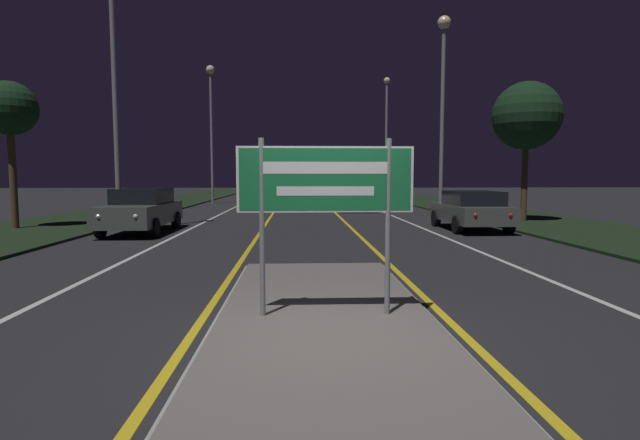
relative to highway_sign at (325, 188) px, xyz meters
name	(u,v)px	position (x,y,z in m)	size (l,w,h in m)	color
ground_plane	(328,338)	(0.00, -0.63, -1.72)	(160.00, 160.00, 0.00)	#232326
median_island	(325,319)	(0.00, 0.00, -1.68)	(2.84, 7.77, 0.10)	#999993
verge_left	(117,213)	(-9.50, 19.37, -1.68)	(5.00, 100.00, 0.08)	black
verge_right	(485,212)	(9.50, 19.37, -1.68)	(5.00, 100.00, 0.08)	black
centre_line_yellow_left	(277,207)	(-1.61, 24.37, -1.72)	(0.12, 70.00, 0.01)	gold
centre_line_yellow_right	(329,207)	(1.61, 24.37, -1.72)	(0.12, 70.00, 0.01)	gold
lane_line_white_left	(235,207)	(-4.20, 24.37, -1.72)	(0.12, 70.00, 0.01)	silver
lane_line_white_right	(371,207)	(4.20, 24.37, -1.72)	(0.12, 70.00, 0.01)	silver
edge_line_white_left	(185,208)	(-7.20, 24.37, -1.72)	(0.10, 70.00, 0.01)	silver
edge_line_white_right	(419,207)	(7.20, 24.37, -1.72)	(0.10, 70.00, 0.01)	silver
highway_sign	(325,188)	(0.00, 0.00, 0.00)	(2.23, 0.07, 2.25)	gray
streetlight_left_near	(113,39)	(-6.51, 11.19, 4.74)	(0.56, 0.56, 9.83)	gray
streetlight_left_far	(211,111)	(-6.33, 29.22, 4.72)	(0.59, 0.59, 9.54)	gray
streetlight_right_near	(443,81)	(6.20, 16.29, 4.44)	(0.59, 0.59, 9.01)	gray
streetlight_right_far	(386,125)	(6.44, 31.87, 4.07)	(0.49, 0.49, 9.36)	gray
car_receding_0	(471,210)	(5.74, 10.94, -1.00)	(1.94, 4.17, 1.37)	#4C514C
car_receding_1	(354,197)	(2.76, 21.21, -0.97)	(2.01, 4.70, 1.45)	silver
car_receding_2	(339,191)	(2.88, 32.62, -0.98)	(1.93, 4.27, 1.41)	silver
car_approaching_0	(142,210)	(-5.60, 10.71, -0.96)	(1.86, 4.56, 1.48)	#4C514C
roadside_palm_left	(9,110)	(-10.23, 11.57, 2.42)	(1.85, 1.85, 5.06)	#4C3823
roadside_palm_right	(527,116)	(8.80, 13.49, 2.55)	(2.69, 2.69, 5.57)	#4C3823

